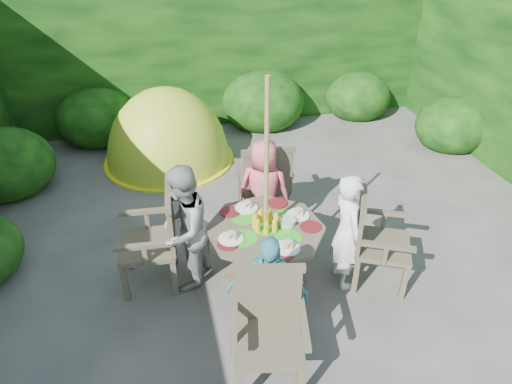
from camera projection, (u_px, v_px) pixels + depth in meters
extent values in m
plane|color=#474440|center=(284.00, 241.00, 5.36)|extent=(60.00, 60.00, 0.00)
cube|color=black|center=(221.00, 46.00, 7.98)|extent=(9.00, 1.00, 2.50)
cylinder|color=#423B2B|center=(265.00, 256.00, 4.64)|extent=(0.11, 0.11, 0.65)
cube|color=#423B2B|center=(265.00, 278.00, 4.80)|extent=(0.86, 0.29, 0.06)
cube|color=#423B2B|center=(265.00, 278.00, 4.80)|extent=(0.29, 0.86, 0.06)
cylinder|color=#423B2B|center=(266.00, 229.00, 4.45)|extent=(1.42, 1.42, 0.04)
cylinder|color=green|center=(244.00, 238.00, 4.30)|extent=(0.27, 0.27, 0.00)
cylinder|color=green|center=(288.00, 238.00, 4.30)|extent=(0.27, 0.27, 0.00)
cylinder|color=green|center=(244.00, 217.00, 4.59)|extent=(0.27, 0.27, 0.00)
cylinder|color=green|center=(286.00, 217.00, 4.59)|extent=(0.27, 0.27, 0.00)
cylinder|color=green|center=(266.00, 227.00, 4.44)|extent=(0.27, 0.27, 0.00)
cylinder|color=white|center=(298.00, 215.00, 4.60)|extent=(0.24, 0.24, 0.01)
cylinder|color=white|center=(246.00, 208.00, 4.72)|extent=(0.24, 0.24, 0.01)
cylinder|color=white|center=(231.00, 239.00, 4.28)|extent=(0.24, 0.24, 0.01)
cylinder|color=white|center=(287.00, 248.00, 4.16)|extent=(0.24, 0.24, 0.01)
cylinder|color=#AD0B0C|center=(311.00, 227.00, 4.44)|extent=(0.21, 0.21, 0.01)
cylinder|color=#AD0B0C|center=(278.00, 203.00, 4.79)|extent=(0.21, 0.21, 0.01)
cylinder|color=#AD0B0C|center=(230.00, 212.00, 4.66)|extent=(0.21, 0.21, 0.01)
cylinder|color=#AD0B0C|center=(228.00, 243.00, 4.22)|extent=(0.21, 0.21, 0.01)
cylinder|color=#AD0B0C|center=(282.00, 254.00, 4.09)|extent=(0.21, 0.21, 0.01)
cylinder|color=green|center=(287.00, 222.00, 4.47)|extent=(0.17, 0.17, 0.06)
cylinder|color=olive|center=(266.00, 192.00, 4.22)|extent=(0.05, 0.05, 2.20)
cube|color=#423B2B|center=(383.00, 245.00, 4.57)|extent=(0.72, 0.73, 0.05)
cube|color=#423B2B|center=(404.00, 282.00, 4.46)|extent=(0.07, 0.07, 0.45)
cube|color=#423B2B|center=(401.00, 252.00, 4.85)|extent=(0.07, 0.07, 0.45)
cube|color=#423B2B|center=(356.00, 275.00, 4.55)|extent=(0.07, 0.07, 0.45)
cube|color=#423B2B|center=(357.00, 246.00, 4.93)|extent=(0.07, 0.07, 0.45)
cube|color=#423B2B|center=(360.00, 219.00, 4.47)|extent=(0.28, 0.52, 0.53)
cube|color=#423B2B|center=(387.00, 246.00, 4.23)|extent=(0.50, 0.28, 0.04)
cube|color=#423B2B|center=(385.00, 213.00, 4.69)|extent=(0.50, 0.28, 0.04)
cube|color=#423B2B|center=(147.00, 245.00, 4.56)|extent=(0.58, 0.60, 0.05)
cube|color=#423B2B|center=(128.00, 251.00, 4.85)|extent=(0.06, 0.06, 0.46)
cube|color=#423B2B|center=(125.00, 282.00, 4.45)|extent=(0.06, 0.06, 0.46)
cube|color=#423B2B|center=(174.00, 247.00, 4.92)|extent=(0.06, 0.06, 0.46)
cube|color=#423B2B|center=(174.00, 277.00, 4.52)|extent=(0.06, 0.06, 0.46)
cube|color=#423B2B|center=(171.00, 219.00, 4.44)|extent=(0.08, 0.57, 0.54)
cube|color=#423B2B|center=(146.00, 212.00, 4.68)|extent=(0.55, 0.09, 0.04)
cube|color=#423B2B|center=(143.00, 246.00, 4.20)|extent=(0.55, 0.09, 0.04)
cube|color=#423B2B|center=(263.00, 184.00, 5.56)|extent=(0.58, 0.56, 0.05)
cube|color=#423B2B|center=(277.00, 188.00, 5.93)|extent=(0.06, 0.06, 0.46)
cube|color=#423B2B|center=(241.00, 192.00, 5.84)|extent=(0.06, 0.06, 0.46)
cube|color=#423B2B|center=(286.00, 209.00, 5.53)|extent=(0.06, 0.06, 0.46)
cube|color=#423B2B|center=(248.00, 213.00, 5.45)|extent=(0.06, 0.06, 0.46)
cube|color=#423B2B|center=(268.00, 173.00, 5.18)|extent=(0.57, 0.06, 0.55)
cube|color=#423B2B|center=(286.00, 166.00, 5.49)|extent=(0.07, 0.55, 0.04)
cube|color=#423B2B|center=(240.00, 171.00, 5.39)|extent=(0.07, 0.55, 0.04)
cube|color=#423B2B|center=(269.00, 342.00, 3.58)|extent=(0.63, 0.61, 0.05)
cube|color=#423B2B|center=(241.00, 339.00, 3.88)|extent=(0.06, 0.06, 0.43)
cube|color=#423B2B|center=(293.00, 338.00, 3.89)|extent=(0.06, 0.06, 0.43)
cube|color=#423B2B|center=(268.00, 294.00, 3.64)|extent=(0.53, 0.15, 0.51)
cube|color=#423B2B|center=(234.00, 325.00, 3.46)|extent=(0.16, 0.51, 0.04)
cube|color=#423B2B|center=(304.00, 324.00, 3.47)|extent=(0.16, 0.51, 0.04)
imported|color=white|center=(347.00, 232.00, 4.48)|extent=(0.31, 0.47, 1.26)
imported|color=#9D9D98|center=(184.00, 229.00, 4.45)|extent=(0.75, 0.81, 1.34)
imported|color=#D85969|center=(264.00, 190.00, 5.16)|extent=(0.71, 0.61, 1.23)
imported|color=#4CACB2|center=(268.00, 294.00, 3.82)|extent=(0.75, 0.52, 1.18)
ellipsoid|color=#B9D128|center=(170.00, 159.00, 7.09)|extent=(2.17, 2.17, 2.26)
ellipsoid|color=black|center=(165.00, 180.00, 6.55)|extent=(0.69, 0.45, 0.78)
cylinder|color=yellow|center=(170.00, 158.00, 7.08)|extent=(1.98, 1.98, 0.03)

